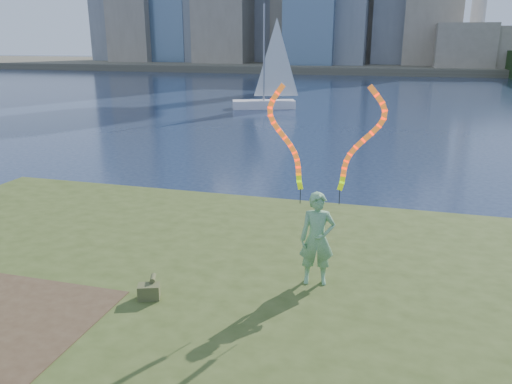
% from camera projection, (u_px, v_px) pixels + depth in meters
% --- Properties ---
extents(ground, '(320.00, 320.00, 0.00)m').
position_uv_depth(ground, '(193.00, 293.00, 11.32)').
color(ground, '#192640').
rests_on(ground, ground).
extents(grassy_knoll, '(20.00, 18.00, 0.80)m').
position_uv_depth(grassy_knoll, '(144.00, 335.00, 9.11)').
color(grassy_knoll, '#3A4B1A').
rests_on(grassy_knoll, ground).
extents(dirt_patch, '(3.20, 3.00, 0.02)m').
position_uv_depth(dirt_patch, '(4.00, 320.00, 8.71)').
color(dirt_patch, '#47331E').
rests_on(dirt_patch, grassy_knoll).
extents(far_shore, '(320.00, 40.00, 1.20)m').
position_uv_depth(far_shore, '(379.00, 66.00, 98.63)').
color(far_shore, brown).
rests_on(far_shore, ground).
extents(woman_with_ribbons, '(2.12, 0.64, 4.24)m').
position_uv_depth(woman_with_ribbons, '(318.00, 217.00, 9.71)').
color(woman_with_ribbons, '#1D7A24').
rests_on(woman_with_ribbons, grassy_knoll).
extents(canvas_bag, '(0.47, 0.53, 0.38)m').
position_uv_depth(canvas_bag, '(149.00, 291.00, 9.43)').
color(canvas_bag, '#4C5028').
rests_on(canvas_bag, grassy_knoll).
extents(sailboat, '(5.47, 3.33, 8.35)m').
position_uv_depth(sailboat, '(267.00, 91.00, 41.57)').
color(sailboat, white).
rests_on(sailboat, ground).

